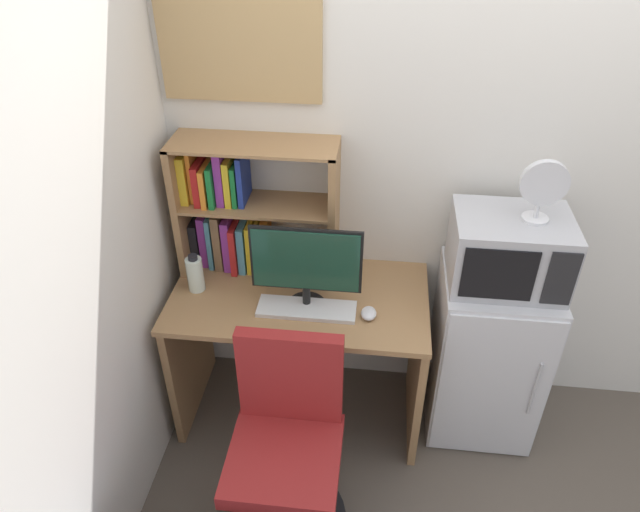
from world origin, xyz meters
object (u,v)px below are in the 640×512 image
Objects in this scene: computer_mouse at (369,313)px; microwave at (509,250)px; desk_fan at (543,188)px; keyboard at (307,309)px; mini_fridge at (486,353)px; monitor at (306,264)px; wall_corkboard at (240,48)px; water_bottle at (195,274)px; desk_chair at (287,453)px; hutch_bookshelf at (237,209)px.

computer_mouse is 0.66m from microwave.
computer_mouse is at bearing -165.25° from desk_fan.
keyboard is 0.94m from mini_fridge.
desk_fan is at bearing 14.75° from computer_mouse.
monitor is 0.94m from wall_corkboard.
water_bottle reaches higher than computer_mouse.
water_bottle is 1.45m from mini_fridge.
wall_corkboard is at bearing 56.78° from water_bottle.
desk_chair reaches higher than keyboard.
desk_chair is (-0.88, -0.64, -0.05)m from mini_fridge.
desk_chair is 1.36× the size of wall_corkboard.
monitor is 0.71× the size of wall_corkboard.
wall_corkboard reaches higher than keyboard.
water_bottle reaches higher than keyboard.
hutch_bookshelf reaches higher than computer_mouse.
water_bottle is 1.40m from microwave.
microwave is at bearing -11.91° from wall_corkboard.
keyboard is 0.64× the size of wall_corkboard.
monitor is 0.35m from computer_mouse.
water_bottle is at bearing -127.58° from hutch_bookshelf.
keyboard is 0.55m from water_bottle.
monitor is at bearing -6.83° from water_bottle.
wall_corkboard is at bearing 168.09° from microwave.
keyboard is 2.31× the size of water_bottle.
wall_corkboard reaches higher than mini_fridge.
microwave is at bearing 8.92° from monitor.
microwave is at bearing 89.88° from mini_fridge.
hutch_bookshelf is 0.71m from wall_corkboard.
wall_corkboard is (-0.60, 0.43, 1.01)m from computer_mouse.
desk_fan reaches higher than computer_mouse.
monitor is 0.55m from water_bottle.
water_bottle is at bearing 172.47° from computer_mouse.
desk_fan is at bearing 2.59° from water_bottle.
computer_mouse is 0.10× the size of mini_fridge.
keyboard is at bearing -10.60° from water_bottle.
wall_corkboard is at bearing 144.41° from computer_mouse.
desk_fan is (0.08, -0.00, 0.92)m from mini_fridge.
desk_fan is (0.94, 0.13, 0.36)m from monitor.
desk_chair is at bearing -48.50° from water_bottle.
microwave is 0.53× the size of desk_chair.
water_bottle is 0.28× the size of wall_corkboard.
wall_corkboard is at bearing 127.37° from keyboard.
hutch_bookshelf reaches higher than keyboard.
microwave is (0.86, 0.14, 0.05)m from monitor.
desk_fan is at bearing -6.62° from hutch_bookshelf.
water_bottle is 0.70× the size of desk_fan.
mini_fridge is at bearing 2.86° from water_bottle.
wall_corkboard is (-1.18, 0.25, 1.35)m from mini_fridge.
monitor reaches higher than desk_chair.
water_bottle reaches higher than mini_fridge.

